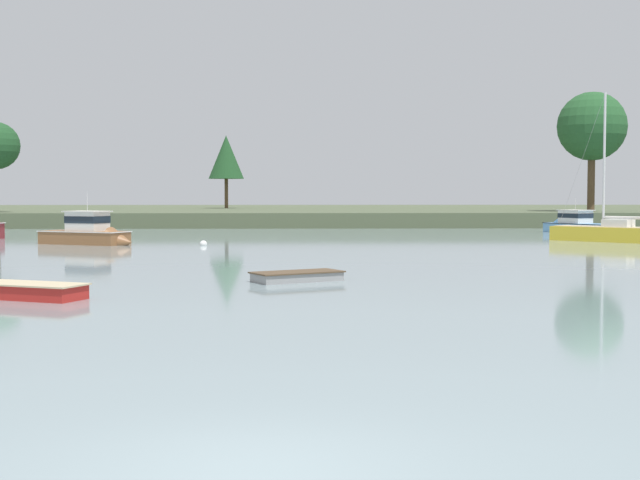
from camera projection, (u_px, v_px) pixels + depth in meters
name	position (u px, v px, depth m)	size (l,w,h in m)	color
ground_plane	(255.00, 469.00, 10.53)	(424.79, 424.79, 0.00)	gray
far_shore_bank	(290.00, 214.00, 107.93)	(191.16, 54.59, 1.39)	#4C563D
cruiser_skyblue	(573.00, 227.00, 72.79)	(5.15, 7.29, 3.56)	#669ECC
dinghy_red	(31.00, 294.00, 27.36)	(3.74, 2.66, 0.67)	#B2231E
cruiser_wood	(92.00, 236.00, 56.07)	(6.69, 4.59, 4.01)	brown
sailboat_yellow	(612.00, 238.00, 59.28)	(7.21, 7.04, 10.50)	gold
dinghy_grey	(297.00, 278.00, 32.81)	(3.60, 2.83, 0.50)	gray
mooring_buoy_white	(203.00, 244.00, 55.12)	(0.45, 0.45, 0.50)	white
shore_tree_inland_a	(226.00, 157.00, 105.61)	(4.16, 4.16, 8.56)	brown
shore_tree_center_right	(592.00, 127.00, 87.58)	(6.70, 6.70, 11.66)	brown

